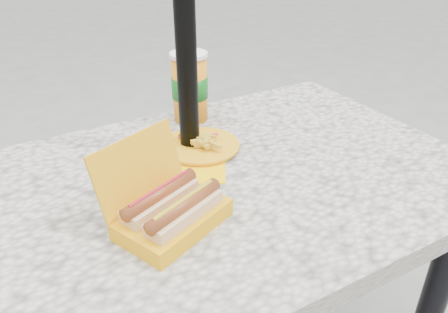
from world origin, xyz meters
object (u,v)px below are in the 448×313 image
fries_plate (199,146)px  soda_cup (190,87)px  umbrella_pole (184,7)px  hotdog_box (170,210)px

fries_plate → soda_cup: size_ratio=1.41×
umbrella_pole → hotdog_box: bearing=-122.4°
umbrella_pole → soda_cup: (0.08, 0.16, -0.25)m
fries_plate → hotdog_box: bearing=-127.2°
umbrella_pole → hotdog_box: (-0.17, -0.27, -0.31)m
fries_plate → umbrella_pole: bearing=120.5°
fries_plate → soda_cup: (0.07, 0.18, 0.09)m
umbrella_pole → fries_plate: umbrella_pole is taller
umbrella_pole → soda_cup: bearing=63.4°
umbrella_pole → hotdog_box: 0.45m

